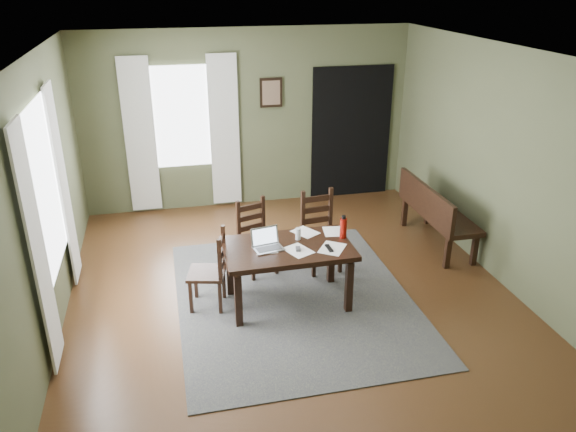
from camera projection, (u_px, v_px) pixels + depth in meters
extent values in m
cube|color=#492C16|center=(294.00, 299.00, 6.40)|extent=(5.00, 6.00, 0.01)
cube|color=#4F5638|center=(248.00, 120.00, 8.53)|extent=(5.00, 0.02, 2.70)
cube|color=#4F5638|center=(418.00, 371.00, 3.18)|extent=(5.00, 0.02, 2.70)
cube|color=#4F5638|center=(40.00, 209.00, 5.35)|extent=(0.02, 6.00, 2.70)
cube|color=#4F5638|center=(508.00, 170.00, 6.37)|extent=(0.02, 6.00, 2.70)
cube|color=white|center=(295.00, 55.00, 5.31)|extent=(5.00, 6.00, 0.02)
cube|color=#424242|center=(294.00, 298.00, 6.40)|extent=(2.60, 3.20, 0.01)
cube|color=black|center=(288.00, 249.00, 6.05)|extent=(1.39, 0.84, 0.06)
cube|color=black|center=(288.00, 253.00, 6.07)|extent=(1.25, 0.69, 0.05)
cube|color=black|center=(238.00, 301.00, 5.79)|extent=(0.07, 0.07, 0.59)
cube|color=black|center=(230.00, 271.00, 6.36)|extent=(0.07, 0.07, 0.59)
cube|color=black|center=(349.00, 287.00, 6.04)|extent=(0.07, 0.07, 0.59)
cube|color=black|center=(331.00, 259.00, 6.62)|extent=(0.07, 0.07, 0.59)
cube|color=black|center=(207.00, 273.00, 6.10)|extent=(0.47, 0.47, 0.04)
cube|color=black|center=(196.00, 282.00, 6.33)|extent=(0.05, 0.05, 0.38)
cube|color=black|center=(224.00, 283.00, 6.32)|extent=(0.05, 0.05, 0.38)
cube|color=black|center=(191.00, 297.00, 6.04)|extent=(0.05, 0.05, 0.38)
cube|color=black|center=(220.00, 298.00, 6.03)|extent=(0.05, 0.05, 0.38)
cube|color=black|center=(224.00, 246.00, 6.15)|extent=(0.05, 0.05, 0.49)
cube|color=black|center=(220.00, 260.00, 5.84)|extent=(0.05, 0.05, 0.49)
cube|color=black|center=(222.00, 264.00, 6.05)|extent=(0.09, 0.29, 0.07)
cube|color=black|center=(222.00, 253.00, 5.99)|extent=(0.09, 0.29, 0.07)
cube|color=black|center=(221.00, 242.00, 5.94)|extent=(0.09, 0.29, 0.07)
cube|color=black|center=(258.00, 242.00, 6.80)|extent=(0.50, 0.50, 0.04)
cube|color=black|center=(253.00, 266.00, 6.68)|extent=(0.05, 0.05, 0.39)
cube|color=black|center=(241.00, 255.00, 6.93)|extent=(0.05, 0.05, 0.39)
cube|color=black|center=(276.00, 259.00, 6.83)|extent=(0.05, 0.05, 0.39)
cube|color=black|center=(264.00, 249.00, 7.08)|extent=(0.05, 0.05, 0.39)
cube|color=black|center=(238.00, 220.00, 6.75)|extent=(0.05, 0.05, 0.49)
cube|color=black|center=(263.00, 214.00, 6.91)|extent=(0.05, 0.05, 0.49)
cube|color=black|center=(251.00, 227.00, 6.89)|extent=(0.29, 0.11, 0.07)
cube|color=black|center=(251.00, 217.00, 6.83)|extent=(0.29, 0.11, 0.07)
cube|color=black|center=(251.00, 207.00, 6.78)|extent=(0.29, 0.11, 0.07)
cube|color=black|center=(322.00, 236.00, 6.86)|extent=(0.47, 0.47, 0.04)
cube|color=black|center=(314.00, 261.00, 6.75)|extent=(0.04, 0.04, 0.42)
cube|color=black|center=(304.00, 249.00, 7.05)|extent=(0.04, 0.04, 0.42)
cube|color=black|center=(340.00, 257.00, 6.86)|extent=(0.04, 0.04, 0.42)
cube|color=black|center=(329.00, 245.00, 7.16)|extent=(0.04, 0.04, 0.42)
cube|color=black|center=(303.00, 211.00, 6.87)|extent=(0.05, 0.05, 0.53)
cube|color=black|center=(331.00, 208.00, 6.98)|extent=(0.05, 0.05, 0.53)
cube|color=black|center=(317.00, 220.00, 6.98)|extent=(0.32, 0.06, 0.07)
cube|color=black|center=(317.00, 209.00, 6.92)|extent=(0.32, 0.06, 0.07)
cube|color=black|center=(317.00, 199.00, 6.86)|extent=(0.32, 0.06, 0.07)
cube|color=black|center=(439.00, 213.00, 7.50)|extent=(0.49, 1.53, 0.07)
cube|color=black|center=(474.00, 249.00, 7.06)|extent=(0.07, 0.07, 0.43)
cube|color=black|center=(447.00, 252.00, 6.98)|extent=(0.07, 0.07, 0.43)
cube|color=black|center=(428.00, 210.00, 8.22)|extent=(0.07, 0.07, 0.43)
cube|color=black|center=(404.00, 212.00, 8.15)|extent=(0.07, 0.07, 0.43)
cube|color=black|center=(425.00, 199.00, 7.37)|extent=(0.05, 1.53, 0.37)
cube|color=#B7B7BC|center=(268.00, 249.00, 5.97)|extent=(0.34, 0.26, 0.02)
cube|color=#B7B7BC|center=(265.00, 236.00, 6.02)|extent=(0.31, 0.11, 0.20)
cube|color=silver|center=(265.00, 236.00, 6.02)|extent=(0.27, 0.09, 0.17)
cube|color=#3F3F42|center=(269.00, 248.00, 5.96)|extent=(0.28, 0.17, 0.00)
cube|color=#3F3F42|center=(298.00, 249.00, 5.95)|extent=(0.06, 0.09, 0.03)
cube|color=black|center=(329.00, 248.00, 5.98)|extent=(0.05, 0.17, 0.02)
cylinder|color=silver|center=(298.00, 234.00, 6.17)|extent=(0.07, 0.07, 0.13)
cylinder|color=#B2170D|center=(343.00, 228.00, 6.20)|extent=(0.10, 0.10, 0.23)
cylinder|color=black|center=(344.00, 217.00, 6.14)|extent=(0.06, 0.06, 0.04)
cube|color=white|center=(265.00, 248.00, 6.00)|extent=(0.23, 0.30, 0.00)
cube|color=white|center=(332.00, 248.00, 6.00)|extent=(0.37, 0.39, 0.00)
cube|color=white|center=(305.00, 232.00, 6.37)|extent=(0.33, 0.35, 0.00)
cube|color=white|center=(333.00, 231.00, 6.38)|extent=(0.24, 0.30, 0.00)
cube|color=white|center=(298.00, 250.00, 5.95)|extent=(0.33, 0.37, 0.00)
cube|color=white|center=(45.00, 191.00, 5.49)|extent=(0.01, 1.30, 1.70)
cube|color=white|center=(182.00, 117.00, 8.26)|extent=(1.00, 0.01, 1.50)
cube|color=silver|center=(38.00, 251.00, 4.86)|extent=(0.03, 0.48, 2.30)
cube|color=silver|center=(63.00, 186.00, 6.33)|extent=(0.03, 0.48, 2.30)
cube|color=silver|center=(140.00, 137.00, 8.21)|extent=(0.44, 0.03, 2.30)
cube|color=silver|center=(224.00, 132.00, 8.46)|extent=(0.44, 0.03, 2.30)
cube|color=black|center=(271.00, 93.00, 8.42)|extent=(0.34, 0.03, 0.44)
cube|color=brown|center=(271.00, 93.00, 8.41)|extent=(0.27, 0.01, 0.36)
cube|color=black|center=(351.00, 133.00, 8.97)|extent=(1.30, 0.03, 2.10)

